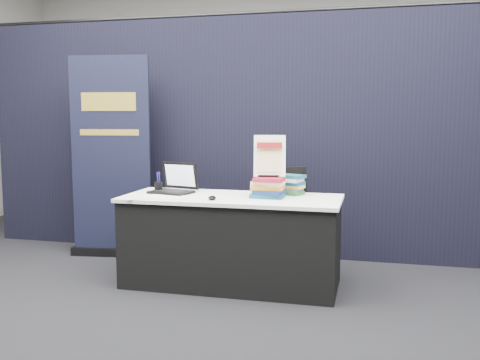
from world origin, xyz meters
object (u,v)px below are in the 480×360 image
Objects in this scene: book_stack_short at (290,185)px; book_stack_tall at (269,187)px; laptop at (173,186)px; pullup_banner at (111,169)px; display_table at (232,241)px; info_sign at (270,156)px; stacking_chair at (280,215)px.

book_stack_tall is at bearing -124.67° from book_stack_short.
laptop is 0.20× the size of pullup_banner.
pullup_banner reaches higher than display_table.
laptop is 1.01m from pullup_banner.
info_sign is (-0.14, -0.18, 0.25)m from book_stack_short.
book_stack_tall is at bearing 2.83° from display_table.
book_stack_tall is 0.25m from book_stack_short.
laptop is 0.99m from stacking_chair.
pullup_banner reaches higher than info_sign.
info_sign is 0.67m from stacking_chair.
info_sign is 1.82m from pullup_banner.
display_table is 1.62m from pullup_banner.
book_stack_short is 1.91m from pullup_banner.
pullup_banner is at bearing 151.02° from info_sign.
display_table is 0.55m from book_stack_tall.
stacking_chair is at bearing 51.41° from display_table.
stacking_chair is (0.02, 0.40, -0.30)m from book_stack_tall.
book_stack_tall is 0.25m from info_sign.
display_table is 5.11× the size of info_sign.
stacking_chair is at bearing 86.55° from book_stack_tall.
display_table is 0.71m from laptop.
info_sign is (0.86, -0.05, 0.27)m from laptop.
pullup_banner is at bearing 160.81° from book_stack_tall.
stacking_chair is (0.33, 0.42, 0.15)m from display_table.
pullup_banner is at bearing 156.46° from display_table.
info_sign is at bearing 10.43° from laptop.
info_sign is 0.18× the size of pullup_banner.
book_stack_tall reaches higher than display_table.
laptop reaches higher than book_stack_short.
book_stack_short reaches higher than book_stack_tall.
display_table is 0.68m from book_stack_short.
info_sign is at bearing -129.04° from book_stack_short.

